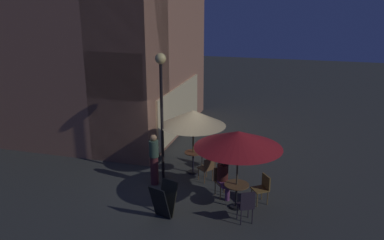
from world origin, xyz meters
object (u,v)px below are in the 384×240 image
(patio_umbrella_0, at_px, (193,118))
(cafe_chair_4, at_px, (263,186))
(patio_umbrella_1, at_px, (238,140))
(street_lamp_near_corner, at_px, (161,90))
(patron_seated_0, at_px, (223,176))
(cafe_chair_1, at_px, (207,167))
(patron_standing_1, at_px, (154,159))
(cafe_chair_3, at_px, (246,204))
(cafe_table_0, at_px, (193,159))
(cafe_table_1, at_px, (236,191))
(menu_sandwich_board, at_px, (164,200))
(cafe_chair_2, at_px, (221,179))
(cafe_chair_0, at_px, (211,153))

(patio_umbrella_0, distance_m, cafe_chair_4, 3.33)
(cafe_chair_4, bearing_deg, patio_umbrella_1, -0.00)
(street_lamp_near_corner, height_order, patron_seated_0, street_lamp_near_corner)
(cafe_chair_1, distance_m, patron_standing_1, 1.80)
(patio_umbrella_0, distance_m, patron_standing_1, 1.93)
(cafe_chair_4, bearing_deg, street_lamp_near_corner, -49.11)
(cafe_chair_3, bearing_deg, cafe_chair_1, 8.61)
(patron_seated_0, bearing_deg, cafe_table_0, -179.29)
(cafe_table_1, xyz_separation_m, patron_seated_0, (0.54, 0.50, 0.17))
(menu_sandwich_board, xyz_separation_m, cafe_chair_3, (0.29, -2.28, 0.07))
(cafe_table_0, relative_size, patron_standing_1, 0.45)
(patio_umbrella_0, relative_size, patron_seated_0, 1.81)
(patio_umbrella_0, relative_size, cafe_chair_2, 2.52)
(patron_standing_1, bearing_deg, patio_umbrella_1, -65.41)
(menu_sandwich_board, xyz_separation_m, cafe_table_1, (1.05, -1.88, 0.04))
(cafe_table_1, relative_size, patio_umbrella_0, 0.33)
(cafe_table_0, relative_size, cafe_chair_4, 0.89)
(cafe_table_1, bearing_deg, street_lamp_near_corner, 64.27)
(cafe_chair_4, height_order, patron_seated_0, patron_seated_0)
(cafe_chair_3, distance_m, patron_seated_0, 1.59)
(street_lamp_near_corner, height_order, cafe_chair_2, street_lamp_near_corner)
(patio_umbrella_0, height_order, patron_standing_1, patio_umbrella_0)
(cafe_chair_1, bearing_deg, menu_sandwich_board, 114.97)
(street_lamp_near_corner, relative_size, cafe_chair_2, 4.69)
(cafe_chair_2, distance_m, patron_standing_1, 2.31)
(street_lamp_near_corner, bearing_deg, cafe_table_1, -115.73)
(cafe_chair_1, xyz_separation_m, patron_seated_0, (-0.93, -0.74, 0.20))
(cafe_table_0, xyz_separation_m, cafe_chair_0, (0.67, -0.48, 0.04))
(patio_umbrella_0, bearing_deg, patio_umbrella_1, -136.64)
(menu_sandwich_board, height_order, cafe_chair_4, menu_sandwich_board)
(menu_sandwich_board, relative_size, cafe_chair_0, 1.07)
(patio_umbrella_1, relative_size, cafe_chair_0, 2.70)
(cafe_table_0, height_order, cafe_chair_0, cafe_chair_0)
(cafe_chair_2, relative_size, cafe_chair_3, 0.93)
(cafe_table_1, height_order, cafe_chair_4, cafe_chair_4)
(patio_umbrella_1, distance_m, cafe_chair_0, 3.40)
(cafe_table_1, height_order, cafe_chair_1, cafe_chair_1)
(cafe_table_1, distance_m, cafe_chair_2, 0.87)
(menu_sandwich_board, bearing_deg, patron_standing_1, 47.03)
(street_lamp_near_corner, xyz_separation_m, patio_umbrella_1, (-1.33, -2.77, -0.97))
(cafe_chair_0, bearing_deg, cafe_chair_1, 43.12)
(cafe_table_1, xyz_separation_m, cafe_chair_2, (0.64, 0.59, 0.01))
(cafe_chair_1, relative_size, patron_standing_1, 0.49)
(menu_sandwich_board, xyz_separation_m, patron_seated_0, (1.59, -1.38, 0.21))
(cafe_chair_1, bearing_deg, patio_umbrella_1, 169.34)
(cafe_chair_2, bearing_deg, cafe_chair_4, 41.55)
(cafe_chair_0, height_order, patron_seated_0, patron_seated_0)
(cafe_chair_3, xyz_separation_m, cafe_chair_4, (1.28, -0.31, -0.05))
(cafe_chair_1, height_order, patron_standing_1, patron_standing_1)
(cafe_chair_0, bearing_deg, cafe_chair_3, 63.38)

